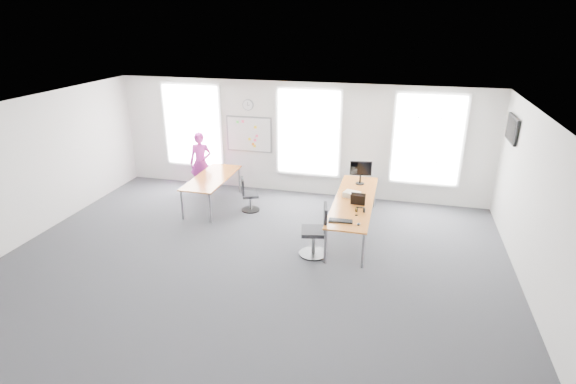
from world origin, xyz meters
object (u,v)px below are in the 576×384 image
(chair_right, at_px, (317,233))
(monitor, at_px, (361,170))
(desk_left, at_px, (212,179))
(keyboard, at_px, (341,221))
(chair_left, at_px, (248,196))
(desk_right, at_px, (354,202))
(headphones, at_px, (360,210))
(person, at_px, (201,162))

(chair_right, height_order, monitor, monitor)
(desk_left, height_order, keyboard, keyboard)
(desk_left, height_order, chair_left, chair_left)
(chair_left, bearing_deg, desk_right, -124.80)
(keyboard, bearing_deg, headphones, 53.58)
(chair_left, distance_m, keyboard, 3.09)
(desk_right, relative_size, monitor, 5.56)
(chair_right, height_order, person, person)
(chair_right, distance_m, monitor, 2.44)
(chair_right, xyz_separation_m, chair_left, (-2.07, 1.78, -0.10))
(desk_left, xyz_separation_m, chair_left, (0.99, -0.10, -0.33))
(person, bearing_deg, chair_right, -47.23)
(chair_right, relative_size, person, 0.66)
(headphones, bearing_deg, keyboard, -103.33)
(desk_left, xyz_separation_m, chair_right, (3.06, -1.88, -0.23))
(headphones, distance_m, monitor, 1.71)
(desk_right, xyz_separation_m, headphones, (0.19, -0.65, 0.10))
(desk_left, relative_size, keyboard, 4.42)
(desk_right, height_order, chair_right, chair_right)
(desk_right, distance_m, headphones, 0.68)
(desk_right, bearing_deg, chair_left, 168.62)
(person, bearing_deg, monitor, -17.21)
(desk_right, xyz_separation_m, chair_right, (-0.59, -1.24, -0.25))
(chair_left, relative_size, headphones, 4.32)
(desk_left, bearing_deg, chair_left, -5.92)
(desk_left, bearing_deg, monitor, 6.04)
(keyboard, xyz_separation_m, monitor, (0.16, 2.22, 0.33))
(desk_right, relative_size, desk_left, 1.51)
(chair_right, relative_size, headphones, 5.50)
(keyboard, xyz_separation_m, headphones, (0.33, 0.55, 0.04))
(keyboard, height_order, headphones, headphones)
(person, bearing_deg, desk_right, -30.11)
(desk_left, relative_size, person, 1.27)
(headphones, bearing_deg, desk_left, 179.07)
(chair_left, xyz_separation_m, monitor, (2.69, 0.49, 0.74))
(headphones, bearing_deg, desk_right, 124.33)
(chair_left, bearing_deg, desk_left, 60.67)
(chair_right, bearing_deg, desk_left, -133.46)
(headphones, height_order, monitor, monitor)
(person, relative_size, monitor, 2.89)
(desk_left, height_order, monitor, monitor)
(desk_right, bearing_deg, person, 160.98)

